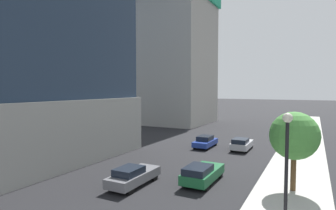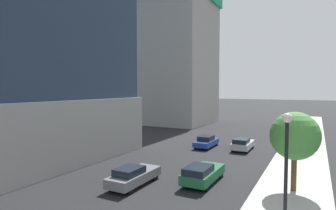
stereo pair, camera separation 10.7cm
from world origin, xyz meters
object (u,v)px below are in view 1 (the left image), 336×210
(car_gray, at_px, (133,176))
(car_silver, at_px, (242,144))
(street_lamp, at_px, (287,158))
(car_blue, at_px, (205,142))
(street_tree, at_px, (294,136))
(car_green, at_px, (202,173))
(construction_building, at_px, (174,50))

(car_gray, height_order, car_silver, car_gray)
(street_lamp, bearing_deg, car_blue, 119.87)
(street_tree, relative_size, car_blue, 1.26)
(car_green, distance_m, car_blue, 13.09)
(street_tree, height_order, car_silver, street_tree)
(car_gray, relative_size, car_blue, 1.11)
(street_tree, distance_m, car_silver, 13.60)
(car_silver, xyz_separation_m, car_blue, (-4.27, -0.46, -0.02))
(street_tree, bearing_deg, car_blue, 132.93)
(construction_building, xyz_separation_m, car_gray, (14.54, -35.96, -14.42))
(street_tree, bearing_deg, construction_building, 128.04)
(street_lamp, bearing_deg, car_gray, 163.42)
(car_silver, height_order, car_blue, car_silver)
(street_lamp, xyz_separation_m, car_gray, (-10.56, 3.15, -3.24))
(car_gray, xyz_separation_m, car_silver, (4.27, 15.71, -0.02))
(street_tree, height_order, car_gray, street_tree)
(street_lamp, height_order, street_tree, street_lamp)
(construction_building, xyz_separation_m, car_blue, (14.54, -20.71, -14.46))
(car_green, bearing_deg, street_tree, 10.42)
(car_blue, bearing_deg, car_gray, -90.00)
(construction_building, relative_size, car_blue, 8.32)
(construction_building, distance_m, street_lamp, 47.79)
(construction_building, height_order, car_blue, construction_building)
(construction_building, height_order, car_silver, construction_building)
(street_tree, distance_m, car_green, 7.02)
(car_gray, bearing_deg, car_silver, 74.80)
(car_gray, xyz_separation_m, car_green, (4.27, 2.87, 0.02))
(construction_building, distance_m, car_gray, 41.38)
(car_silver, bearing_deg, construction_building, 132.89)
(construction_building, distance_m, car_blue, 29.14)
(construction_building, distance_m, car_silver, 31.18)
(construction_building, bearing_deg, street_tree, -51.96)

